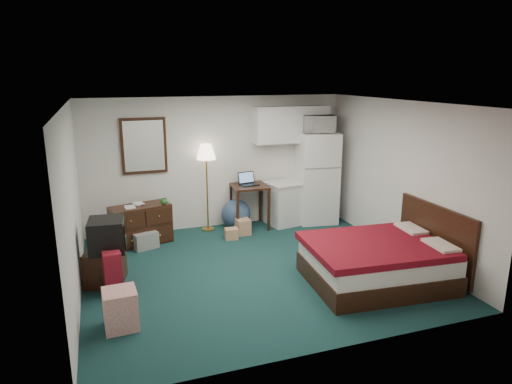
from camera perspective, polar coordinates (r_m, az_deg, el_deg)
name	(u,v)px	position (r m, az deg, el deg)	size (l,w,h in m)	color
floor	(256,269)	(7.07, -0.06, -9.65)	(5.00, 4.50, 0.01)	#132B2E
ceiling	(255,103)	(6.46, -0.07, 11.03)	(5.00, 4.50, 0.01)	silver
walls	(256,190)	(6.65, -0.06, 0.22)	(5.01, 4.51, 2.50)	silver
mirror	(144,146)	(8.44, -13.84, 5.63)	(0.80, 0.06, 1.00)	white
upper_cabinets	(291,124)	(8.96, 4.43, 8.44)	(1.50, 0.35, 0.70)	silver
headboard	(435,238)	(7.24, 21.45, -5.40)	(0.06, 1.56, 1.00)	black
dresser	(141,225)	(8.23, -14.20, -3.96)	(1.01, 0.46, 0.69)	black
floor_lamp	(207,188)	(8.60, -6.13, 0.53)	(0.36, 0.36, 1.65)	gold
desk	(249,206)	(8.80, -0.83, -1.79)	(0.66, 0.66, 0.84)	black
exercise_ball	(236,214)	(8.79, -2.53, -2.76)	(0.57, 0.57, 0.57)	navy
kitchen_counter	(287,204)	(9.05, 3.86, -1.45)	(0.75, 0.57, 0.82)	silver
fridge	(316,177)	(9.16, 7.57, 1.82)	(0.74, 0.74, 1.80)	white
bed	(376,263)	(6.76, 14.83, -8.54)	(1.88, 1.47, 0.60)	maroon
tv_stand	(105,266)	(6.91, -18.33, -8.77)	(0.50, 0.55, 0.50)	black
suitcase	(112,271)	(6.58, -17.54, -9.41)	(0.23, 0.37, 0.60)	maroon
retail_box	(121,309)	(5.71, -16.58, -13.86)	(0.38, 0.38, 0.47)	beige
file_bin	(145,240)	(8.07, -13.74, -5.84)	(0.40, 0.30, 0.28)	gray
cardboard_box_a	(231,234)	(8.28, -3.09, -5.23)	(0.23, 0.20, 0.20)	#A07751
cardboard_box_b	(243,226)	(8.51, -1.67, -4.32)	(0.24, 0.29, 0.29)	#A07751
laptop	(249,179)	(8.67, -0.86, 1.62)	(0.34, 0.27, 0.23)	black
crt_tv	(107,235)	(6.69, -18.15, -5.14)	(0.49, 0.53, 0.45)	black
microwave	(318,122)	(8.95, 7.76, 8.68)	(0.60, 0.33, 0.41)	white
book_a	(124,202)	(8.01, -16.15, -1.15)	(0.17, 0.02, 0.24)	#A07751
book_b	(133,199)	(8.17, -15.10, -0.82)	(0.16, 0.02, 0.22)	#A07751
mug	(164,201)	(8.12, -11.44, -1.06)	(0.12, 0.10, 0.12)	#35782F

